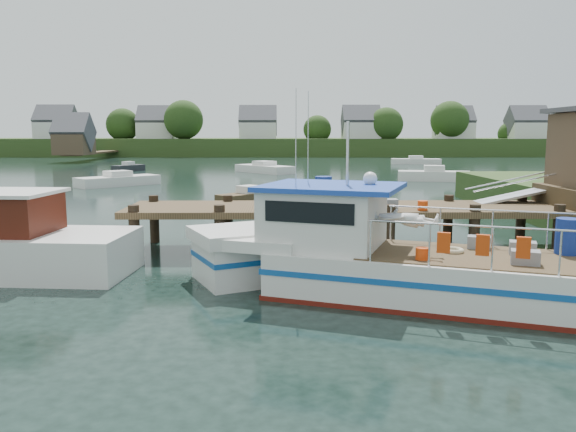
{
  "coord_description": "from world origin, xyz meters",
  "views": [
    {
      "loc": [
        -1.2,
        -17.53,
        3.64
      ],
      "look_at": [
        -1.0,
        -1.5,
        1.3
      ],
      "focal_mm": 35.0,
      "sensor_mm": 36.0,
      "label": 1
    }
  ],
  "objects_px": {
    "dock": "(526,179)",
    "moored_b": "(434,175)",
    "moored_d": "(264,168)",
    "moored_e": "(128,168)",
    "moored_c": "(536,186)",
    "moored_far": "(416,161)",
    "moored_a": "(118,180)",
    "moored_rowboat": "(248,198)",
    "lobster_boat": "(374,258)"
  },
  "relations": [
    {
      "from": "dock",
      "to": "moored_b",
      "type": "distance_m",
      "value": 26.71
    },
    {
      "from": "moored_b",
      "to": "moored_d",
      "type": "height_order",
      "value": "moored_b"
    },
    {
      "from": "moored_e",
      "to": "moored_c",
      "type": "bearing_deg",
      "value": -14.07
    },
    {
      "from": "moored_c",
      "to": "moored_e",
      "type": "xyz_separation_m",
      "value": [
        -31.2,
        21.02,
        -0.05
      ]
    },
    {
      "from": "dock",
      "to": "moored_e",
      "type": "distance_m",
      "value": 44.7
    },
    {
      "from": "dock",
      "to": "moored_far",
      "type": "distance_m",
      "value": 52.56
    },
    {
      "from": "dock",
      "to": "moored_d",
      "type": "relative_size",
      "value": 2.55
    },
    {
      "from": "moored_a",
      "to": "moored_e",
      "type": "relative_size",
      "value": 1.53
    },
    {
      "from": "moored_rowboat",
      "to": "moored_b",
      "type": "xyz_separation_m",
      "value": [
        13.7,
        15.1,
        0.07
      ]
    },
    {
      "from": "lobster_boat",
      "to": "moored_a",
      "type": "relative_size",
      "value": 1.72
    },
    {
      "from": "moored_d",
      "to": "moored_far",
      "type": "bearing_deg",
      "value": 31.44
    },
    {
      "from": "dock",
      "to": "moored_a",
      "type": "height_order",
      "value": "dock"
    },
    {
      "from": "moored_d",
      "to": "moored_c",
      "type": "bearing_deg",
      "value": -55.95
    },
    {
      "from": "lobster_boat",
      "to": "moored_b",
      "type": "bearing_deg",
      "value": 92.88
    },
    {
      "from": "moored_b",
      "to": "moored_c",
      "type": "xyz_separation_m",
      "value": [
        4.04,
        -8.94,
        -0.05
      ]
    },
    {
      "from": "moored_rowboat",
      "to": "moored_a",
      "type": "xyz_separation_m",
      "value": [
        -9.92,
        11.26,
        0.01
      ]
    },
    {
      "from": "dock",
      "to": "moored_b",
      "type": "height_order",
      "value": "dock"
    },
    {
      "from": "moored_a",
      "to": "moored_b",
      "type": "distance_m",
      "value": 23.93
    },
    {
      "from": "moored_c",
      "to": "moored_d",
      "type": "distance_m",
      "value": 25.63
    },
    {
      "from": "moored_a",
      "to": "moored_c",
      "type": "height_order",
      "value": "moored_c"
    },
    {
      "from": "dock",
      "to": "moored_b",
      "type": "bearing_deg",
      "value": 80.71
    },
    {
      "from": "lobster_boat",
      "to": "moored_far",
      "type": "relative_size",
      "value": 1.55
    },
    {
      "from": "dock",
      "to": "moored_d",
      "type": "xyz_separation_m",
      "value": [
        -9.3,
        35.95,
        -1.83
      ]
    },
    {
      "from": "moored_rowboat",
      "to": "moored_c",
      "type": "height_order",
      "value": "moored_c"
    },
    {
      "from": "dock",
      "to": "moored_c",
      "type": "distance_m",
      "value": 19.35
    },
    {
      "from": "moored_rowboat",
      "to": "moored_d",
      "type": "distance_m",
      "value": 24.75
    },
    {
      "from": "moored_rowboat",
      "to": "moored_e",
      "type": "height_order",
      "value": "moored_rowboat"
    },
    {
      "from": "moored_e",
      "to": "dock",
      "type": "bearing_deg",
      "value": -39.33
    },
    {
      "from": "moored_far",
      "to": "moored_b",
      "type": "distance_m",
      "value": 25.88
    },
    {
      "from": "lobster_boat",
      "to": "moored_rowboat",
      "type": "xyz_separation_m",
      "value": [
        -3.81,
        16.24,
        -0.47
      ]
    },
    {
      "from": "moored_rowboat",
      "to": "dock",
      "type": "bearing_deg",
      "value": -67.17
    },
    {
      "from": "moored_c",
      "to": "moored_rowboat",
      "type": "bearing_deg",
      "value": -160.38
    },
    {
      "from": "moored_d",
      "to": "moored_a",
      "type": "bearing_deg",
      "value": -136.04
    },
    {
      "from": "moored_rowboat",
      "to": "moored_e",
      "type": "distance_m",
      "value": 30.32
    },
    {
      "from": "moored_rowboat",
      "to": "moored_far",
      "type": "relative_size",
      "value": 0.56
    },
    {
      "from": "moored_rowboat",
      "to": "moored_c",
      "type": "bearing_deg",
      "value": 1.98
    },
    {
      "from": "moored_far",
      "to": "moored_d",
      "type": "relative_size",
      "value": 0.95
    },
    {
      "from": "moored_rowboat",
      "to": "moored_a",
      "type": "relative_size",
      "value": 0.62
    },
    {
      "from": "dock",
      "to": "moored_a",
      "type": "xyz_separation_m",
      "value": [
        -19.32,
        22.46,
        -1.85
      ]
    },
    {
      "from": "moored_a",
      "to": "moored_c",
      "type": "xyz_separation_m",
      "value": [
        27.66,
        -5.1,
        0.01
      ]
    },
    {
      "from": "moored_b",
      "to": "moored_d",
      "type": "xyz_separation_m",
      "value": [
        -13.6,
        9.66,
        -0.04
      ]
    },
    {
      "from": "dock",
      "to": "lobster_boat",
      "type": "xyz_separation_m",
      "value": [
        -5.59,
        -5.04,
        -1.39
      ]
    },
    {
      "from": "moored_b",
      "to": "moored_d",
      "type": "relative_size",
      "value": 0.89
    },
    {
      "from": "dock",
      "to": "moored_a",
      "type": "bearing_deg",
      "value": 130.7
    },
    {
      "from": "lobster_boat",
      "to": "moored_c",
      "type": "relative_size",
      "value": 1.32
    },
    {
      "from": "moored_d",
      "to": "moored_e",
      "type": "height_order",
      "value": "moored_d"
    },
    {
      "from": "lobster_boat",
      "to": "dock",
      "type": "bearing_deg",
      "value": 62.45
    },
    {
      "from": "dock",
      "to": "moored_rowboat",
      "type": "height_order",
      "value": "dock"
    },
    {
      "from": "dock",
      "to": "moored_b",
      "type": "relative_size",
      "value": 2.86
    },
    {
      "from": "moored_c",
      "to": "lobster_boat",
      "type": "bearing_deg",
      "value": -121.4
    }
  ]
}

